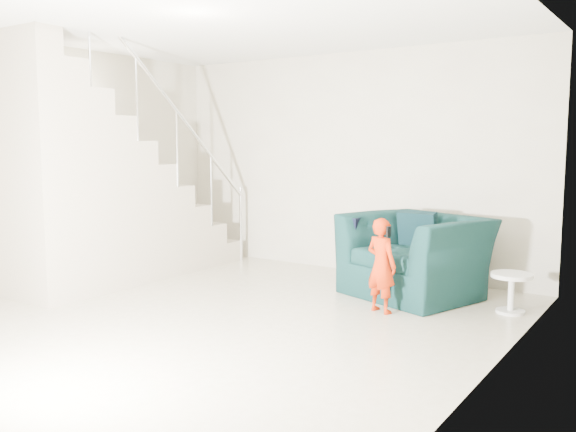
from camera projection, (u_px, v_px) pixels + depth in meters
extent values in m
plane|color=gray|center=(200.00, 322.00, 5.46)|extent=(5.50, 5.50, 0.00)
plane|color=silver|center=(194.00, 12.00, 5.14)|extent=(5.50, 5.50, 0.00)
plane|color=#A49985|center=(348.00, 163.00, 7.57)|extent=(5.00, 0.00, 5.00)
plane|color=#A49985|center=(27.00, 166.00, 6.69)|extent=(0.00, 5.50, 5.50)
plane|color=#A49985|center=(487.00, 182.00, 3.91)|extent=(0.00, 5.50, 5.50)
imported|color=black|center=(415.00, 256.00, 6.37)|extent=(1.60, 1.49, 0.85)
imported|color=#A03005|center=(381.00, 265.00, 5.74)|extent=(0.38, 0.30, 0.90)
cylinder|color=silver|center=(512.00, 275.00, 5.71)|extent=(0.38, 0.38, 0.04)
cylinder|color=silver|center=(511.00, 295.00, 5.74)|extent=(0.06, 0.06, 0.34)
cylinder|color=silver|center=(510.00, 311.00, 5.76)|extent=(0.27, 0.27, 0.03)
cube|color=#ADA089|center=(206.00, 248.00, 8.49)|extent=(1.00, 0.30, 0.27)
cube|color=#ADA089|center=(191.00, 242.00, 8.23)|extent=(1.00, 0.30, 0.54)
cube|color=#ADA089|center=(175.00, 235.00, 7.96)|extent=(1.00, 0.30, 0.81)
cube|color=#ADA089|center=(158.00, 227.00, 7.70)|extent=(1.00, 0.30, 1.08)
cube|color=#ADA089|center=(140.00, 219.00, 7.44)|extent=(1.00, 0.30, 1.35)
cube|color=#ADA089|center=(120.00, 210.00, 7.17)|extent=(1.00, 0.30, 1.62)
cube|color=#ADA089|center=(99.00, 201.00, 6.91)|extent=(1.00, 0.30, 1.89)
cube|color=#ADA089|center=(76.00, 191.00, 6.65)|extent=(1.00, 0.30, 2.16)
cube|color=#ADA089|center=(52.00, 180.00, 6.38)|extent=(1.00, 0.30, 2.43)
cube|color=#ADA089|center=(25.00, 168.00, 6.12)|extent=(1.00, 0.30, 2.70)
cylinder|color=silver|center=(157.00, 85.00, 6.85)|extent=(0.04, 3.03, 2.73)
cylinder|color=silver|center=(241.00, 224.00, 8.29)|extent=(0.04, 0.04, 1.00)
cube|color=black|center=(418.00, 229.00, 6.61)|extent=(0.42, 0.20, 0.41)
cube|color=black|center=(364.00, 241.00, 6.64)|extent=(0.05, 0.49, 0.55)
cube|color=black|center=(389.00, 232.00, 5.60)|extent=(0.03, 0.05, 0.10)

